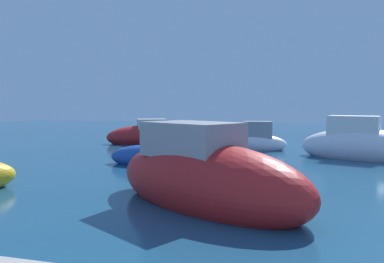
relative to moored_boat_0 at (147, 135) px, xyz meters
name	(u,v)px	position (x,y,z in m)	size (l,w,h in m)	color
moored_boat_0	(147,135)	(0.00, 0.00, 0.00)	(4.44, 3.29, 1.63)	#B21E1E
moored_boat_1	(154,158)	(3.07, -6.94, -0.17)	(3.39, 1.21, 0.93)	#1E479E
moored_boat_4	(362,146)	(10.47, -3.32, 0.08)	(5.15, 3.20, 2.04)	white
moored_boat_5	(204,178)	(5.99, -11.54, 0.14)	(5.36, 4.19, 2.15)	#B21E1E
moored_boat_7	(253,142)	(5.99, -1.60, -0.04)	(3.40, 1.61, 1.58)	white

